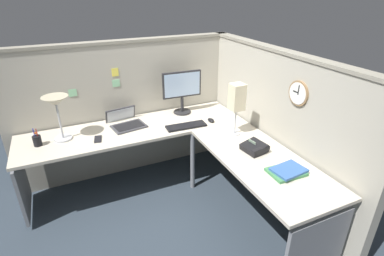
{
  "coord_description": "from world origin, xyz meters",
  "views": [
    {
      "loc": [
        -1.02,
        -2.38,
        2.11
      ],
      "look_at": [
        0.13,
        0.1,
        0.79
      ],
      "focal_mm": 27.89,
      "sensor_mm": 36.0,
      "label": 1
    }
  ],
  "objects_px": {
    "office_phone": "(255,148)",
    "monitor": "(182,89)",
    "book_stack": "(287,171)",
    "desk_lamp_paper": "(237,99)",
    "laptop": "(125,122)",
    "cell_phone": "(98,139)",
    "keyboard": "(186,126)",
    "desk_lamp_dome": "(56,105)",
    "computer_mouse": "(211,120)",
    "wall_clock": "(299,93)",
    "pen_cup": "(37,141)"
  },
  "relations": [
    {
      "from": "keyboard",
      "to": "desk_lamp_dome",
      "type": "height_order",
      "value": "desk_lamp_dome"
    },
    {
      "from": "pen_cup",
      "to": "wall_clock",
      "type": "relative_size",
      "value": 0.82
    },
    {
      "from": "wall_clock",
      "to": "computer_mouse",
      "type": "bearing_deg",
      "value": 114.16
    },
    {
      "from": "desk_lamp_dome",
      "to": "pen_cup",
      "type": "relative_size",
      "value": 2.47
    },
    {
      "from": "pen_cup",
      "to": "book_stack",
      "type": "xyz_separation_m",
      "value": [
        1.83,
        -1.35,
        -0.03
      ]
    },
    {
      "from": "computer_mouse",
      "to": "office_phone",
      "type": "distance_m",
      "value": 0.75
    },
    {
      "from": "monitor",
      "to": "book_stack",
      "type": "distance_m",
      "value": 1.56
    },
    {
      "from": "laptop",
      "to": "cell_phone",
      "type": "relative_size",
      "value": 2.99
    },
    {
      "from": "cell_phone",
      "to": "computer_mouse",
      "type": "bearing_deg",
      "value": 7.14
    },
    {
      "from": "monitor",
      "to": "keyboard",
      "type": "height_order",
      "value": "monitor"
    },
    {
      "from": "monitor",
      "to": "wall_clock",
      "type": "relative_size",
      "value": 2.27
    },
    {
      "from": "laptop",
      "to": "computer_mouse",
      "type": "height_order",
      "value": "laptop"
    },
    {
      "from": "laptop",
      "to": "desk_lamp_dome",
      "type": "distance_m",
      "value": 0.73
    },
    {
      "from": "laptop",
      "to": "cell_phone",
      "type": "height_order",
      "value": "laptop"
    },
    {
      "from": "monitor",
      "to": "office_phone",
      "type": "relative_size",
      "value": 2.2
    },
    {
      "from": "cell_phone",
      "to": "monitor",
      "type": "bearing_deg",
      "value": 26.51
    },
    {
      "from": "laptop",
      "to": "computer_mouse",
      "type": "bearing_deg",
      "value": -20.73
    },
    {
      "from": "monitor",
      "to": "pen_cup",
      "type": "relative_size",
      "value": 2.78
    },
    {
      "from": "keyboard",
      "to": "computer_mouse",
      "type": "relative_size",
      "value": 4.13
    },
    {
      "from": "keyboard",
      "to": "laptop",
      "type": "bearing_deg",
      "value": 152.1
    },
    {
      "from": "cell_phone",
      "to": "office_phone",
      "type": "relative_size",
      "value": 0.63
    },
    {
      "from": "monitor",
      "to": "keyboard",
      "type": "bearing_deg",
      "value": -107.06
    },
    {
      "from": "pen_cup",
      "to": "desk_lamp_paper",
      "type": "xyz_separation_m",
      "value": [
        1.82,
        -0.57,
        0.33
      ]
    },
    {
      "from": "computer_mouse",
      "to": "desk_lamp_dome",
      "type": "bearing_deg",
      "value": 171.01
    },
    {
      "from": "computer_mouse",
      "to": "cell_phone",
      "type": "distance_m",
      "value": 1.22
    },
    {
      "from": "monitor",
      "to": "cell_phone",
      "type": "height_order",
      "value": "monitor"
    },
    {
      "from": "desk_lamp_dome",
      "to": "keyboard",
      "type": "bearing_deg",
      "value": -11.76
    },
    {
      "from": "laptop",
      "to": "desk_lamp_dome",
      "type": "relative_size",
      "value": 0.97
    },
    {
      "from": "desk_lamp_dome",
      "to": "desk_lamp_paper",
      "type": "relative_size",
      "value": 0.84
    },
    {
      "from": "office_phone",
      "to": "monitor",
      "type": "bearing_deg",
      "value": 102.2
    },
    {
      "from": "wall_clock",
      "to": "keyboard",
      "type": "bearing_deg",
      "value": 129.43
    },
    {
      "from": "computer_mouse",
      "to": "wall_clock",
      "type": "relative_size",
      "value": 0.47
    },
    {
      "from": "keyboard",
      "to": "pen_cup",
      "type": "height_order",
      "value": "pen_cup"
    },
    {
      "from": "book_stack",
      "to": "desk_lamp_paper",
      "type": "distance_m",
      "value": 0.86
    },
    {
      "from": "laptop",
      "to": "book_stack",
      "type": "height_order",
      "value": "laptop"
    },
    {
      "from": "cell_phone",
      "to": "keyboard",
      "type": "bearing_deg",
      "value": 5.0
    },
    {
      "from": "laptop",
      "to": "office_phone",
      "type": "relative_size",
      "value": 1.9
    },
    {
      "from": "computer_mouse",
      "to": "office_phone",
      "type": "bearing_deg",
      "value": -86.11
    },
    {
      "from": "monitor",
      "to": "computer_mouse",
      "type": "bearing_deg",
      "value": -62.52
    },
    {
      "from": "computer_mouse",
      "to": "book_stack",
      "type": "bearing_deg",
      "value": -85.75
    },
    {
      "from": "office_phone",
      "to": "cell_phone",
      "type": "bearing_deg",
      "value": 146.49
    },
    {
      "from": "monitor",
      "to": "computer_mouse",
      "type": "distance_m",
      "value": 0.5
    },
    {
      "from": "laptop",
      "to": "wall_clock",
      "type": "bearing_deg",
      "value": -43.11
    },
    {
      "from": "cell_phone",
      "to": "office_phone",
      "type": "height_order",
      "value": "office_phone"
    },
    {
      "from": "office_phone",
      "to": "book_stack",
      "type": "distance_m",
      "value": 0.4
    },
    {
      "from": "pen_cup",
      "to": "office_phone",
      "type": "distance_m",
      "value": 2.03
    },
    {
      "from": "desk_lamp_paper",
      "to": "pen_cup",
      "type": "bearing_deg",
      "value": 162.59
    },
    {
      "from": "computer_mouse",
      "to": "office_phone",
      "type": "relative_size",
      "value": 0.46
    },
    {
      "from": "wall_clock",
      "to": "laptop",
      "type": "bearing_deg",
      "value": 136.89
    },
    {
      "from": "computer_mouse",
      "to": "cell_phone",
      "type": "height_order",
      "value": "computer_mouse"
    }
  ]
}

